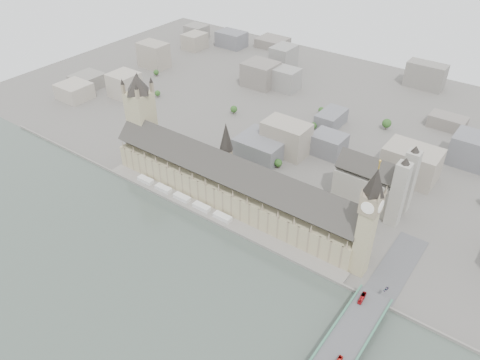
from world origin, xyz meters
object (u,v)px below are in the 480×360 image
Objects in this scene: red_bus_north at (362,298)px; westminster_abbey at (374,184)px; car_approach at (386,289)px; elizabeth_tower at (369,216)px; victoria_tower at (141,115)px; palace_of_westminster at (231,183)px.

westminster_abbey is at bearing 106.10° from red_bus_north.
westminster_abbey is 117.65m from car_approach.
elizabeth_tower is 1.07× the size of victoria_tower.
red_bus_north is at bearing -69.84° from westminster_abbey.
elizabeth_tower is 60.55m from red_bus_north.
victoria_tower is 1.47× the size of westminster_abbey.
westminster_abbey is at bearing 107.29° from elizabeth_tower.
victoria_tower reaches higher than red_bus_north.
car_approach is at bearing -28.76° from elizabeth_tower.
victoria_tower is 19.39× the size of car_approach.
red_bus_north is at bearing -114.49° from car_approach.
red_bus_north is 2.27× the size of car_approach.
elizabeth_tower is 9.20× the size of red_bus_north.
red_bus_north reaches higher than car_approach.
palace_of_westminster is 162.87m from red_bus_north.
palace_of_westminster is at bearing 159.28° from red_bus_north.
elizabeth_tower is at bearing -72.71° from westminster_abbey.
car_approach is (288.59, -33.69, -44.21)m from victoria_tower.
elizabeth_tower is at bearing -3.96° from victoria_tower.
palace_of_westminster is 2.65× the size of victoria_tower.
westminster_abbey is at bearing 34.17° from palace_of_westminster.
victoria_tower is at bearing 178.43° from car_approach.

